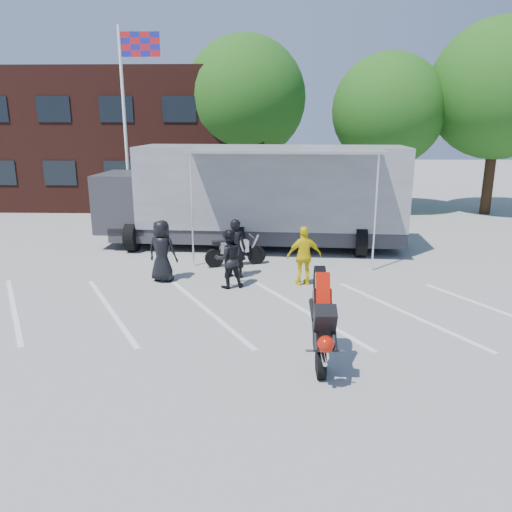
{
  "coord_description": "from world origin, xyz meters",
  "views": [
    {
      "loc": [
        -0.69,
        -10.35,
        4.49
      ],
      "look_at": [
        -1.02,
        1.35,
        1.3
      ],
      "focal_mm": 35.0,
      "sensor_mm": 36.0,
      "label": 1
    }
  ],
  "objects_px": {
    "tree_right": "(499,90)",
    "spectator_leather_c": "(229,259)",
    "flagpole": "(130,106)",
    "stunt_bike_rider": "(317,359)",
    "spectator_hivis": "(304,256)",
    "parked_motorcycle": "(236,266)",
    "spectator_leather_a": "(162,251)",
    "spectator_leather_b": "(235,248)",
    "transporter_truck": "(257,246)",
    "tree_mid": "(388,111)",
    "tree_left": "(245,98)"
  },
  "relations": [
    {
      "from": "tree_right",
      "to": "spectator_leather_c",
      "type": "bearing_deg",
      "value": -135.28
    },
    {
      "from": "flagpole",
      "to": "stunt_bike_rider",
      "type": "height_order",
      "value": "flagpole"
    },
    {
      "from": "spectator_leather_c",
      "to": "spectator_hivis",
      "type": "bearing_deg",
      "value": 170.91
    },
    {
      "from": "parked_motorcycle",
      "to": "spectator_leather_c",
      "type": "relative_size",
      "value": 1.22
    },
    {
      "from": "spectator_leather_a",
      "to": "spectator_leather_b",
      "type": "height_order",
      "value": "spectator_leather_a"
    },
    {
      "from": "flagpole",
      "to": "transporter_truck",
      "type": "relative_size",
      "value": 0.7
    },
    {
      "from": "stunt_bike_rider",
      "to": "spectator_leather_c",
      "type": "height_order",
      "value": "spectator_leather_c"
    },
    {
      "from": "tree_mid",
      "to": "spectator_leather_a",
      "type": "xyz_separation_m",
      "value": [
        -8.76,
        -11.68,
        -4.05
      ]
    },
    {
      "from": "stunt_bike_rider",
      "to": "spectator_leather_b",
      "type": "bearing_deg",
      "value": 110.45
    },
    {
      "from": "tree_mid",
      "to": "flagpole",
      "type": "bearing_deg",
      "value": -156.03
    },
    {
      "from": "tree_left",
      "to": "tree_mid",
      "type": "xyz_separation_m",
      "value": [
        7.0,
        -1.0,
        -0.62
      ]
    },
    {
      "from": "tree_left",
      "to": "tree_right",
      "type": "xyz_separation_m",
      "value": [
        12.0,
        -1.5,
        0.31
      ]
    },
    {
      "from": "spectator_leather_b",
      "to": "spectator_leather_c",
      "type": "height_order",
      "value": "spectator_leather_b"
    },
    {
      "from": "tree_left",
      "to": "tree_mid",
      "type": "bearing_deg",
      "value": -8.13
    },
    {
      "from": "stunt_bike_rider",
      "to": "tree_left",
      "type": "bearing_deg",
      "value": 97.33
    },
    {
      "from": "tree_mid",
      "to": "tree_right",
      "type": "distance_m",
      "value": 5.11
    },
    {
      "from": "flagpole",
      "to": "transporter_truck",
      "type": "xyz_separation_m",
      "value": [
        5.09,
        -2.49,
        -5.05
      ]
    },
    {
      "from": "tree_mid",
      "to": "spectator_hivis",
      "type": "bearing_deg",
      "value": -111.66
    },
    {
      "from": "stunt_bike_rider",
      "to": "spectator_leather_a",
      "type": "distance_m",
      "value": 6.32
    },
    {
      "from": "spectator_leather_a",
      "to": "spectator_hivis",
      "type": "distance_m",
      "value": 4.04
    },
    {
      "from": "transporter_truck",
      "to": "parked_motorcycle",
      "type": "bearing_deg",
      "value": -100.19
    },
    {
      "from": "tree_mid",
      "to": "tree_right",
      "type": "height_order",
      "value": "tree_right"
    },
    {
      "from": "tree_right",
      "to": "parked_motorcycle",
      "type": "distance_m",
      "value": 16.27
    },
    {
      "from": "tree_mid",
      "to": "spectator_leather_b",
      "type": "bearing_deg",
      "value": -120.72
    },
    {
      "from": "transporter_truck",
      "to": "spectator_hivis",
      "type": "height_order",
      "value": "transporter_truck"
    },
    {
      "from": "parked_motorcycle",
      "to": "spectator_leather_b",
      "type": "height_order",
      "value": "spectator_leather_b"
    },
    {
      "from": "spectator_leather_a",
      "to": "stunt_bike_rider",
      "type": "bearing_deg",
      "value": 146.17
    },
    {
      "from": "stunt_bike_rider",
      "to": "parked_motorcycle",
      "type": "bearing_deg",
      "value": 107.54
    },
    {
      "from": "transporter_truck",
      "to": "spectator_leather_c",
      "type": "height_order",
      "value": "transporter_truck"
    },
    {
      "from": "flagpole",
      "to": "spectator_hivis",
      "type": "xyz_separation_m",
      "value": [
        6.51,
        -6.91,
        -4.21
      ]
    },
    {
      "from": "transporter_truck",
      "to": "parked_motorcycle",
      "type": "relative_size",
      "value": 5.66
    },
    {
      "from": "transporter_truck",
      "to": "tree_left",
      "type": "bearing_deg",
      "value": 99.18
    },
    {
      "from": "parked_motorcycle",
      "to": "spectator_leather_a",
      "type": "height_order",
      "value": "spectator_leather_a"
    },
    {
      "from": "flagpole",
      "to": "spectator_leather_a",
      "type": "xyz_separation_m",
      "value": [
        2.48,
        -6.68,
        -4.16
      ]
    },
    {
      "from": "transporter_truck",
      "to": "spectator_hivis",
      "type": "bearing_deg",
      "value": -68.71
    },
    {
      "from": "flagpole",
      "to": "spectator_hivis",
      "type": "bearing_deg",
      "value": -46.71
    },
    {
      "from": "flagpole",
      "to": "stunt_bike_rider",
      "type": "distance_m",
      "value": 14.13
    },
    {
      "from": "tree_right",
      "to": "stunt_bike_rider",
      "type": "height_order",
      "value": "tree_right"
    },
    {
      "from": "spectator_hivis",
      "to": "tree_mid",
      "type": "bearing_deg",
      "value": -123.95
    },
    {
      "from": "tree_left",
      "to": "parked_motorcycle",
      "type": "xyz_separation_m",
      "value": [
        0.22,
        -11.07,
        -5.57
      ]
    },
    {
      "from": "tree_mid",
      "to": "spectator_leather_b",
      "type": "distance_m",
      "value": 13.72
    },
    {
      "from": "flagpole",
      "to": "stunt_bike_rider",
      "type": "xyz_separation_m",
      "value": [
        6.5,
        -11.48,
        -5.05
      ]
    },
    {
      "from": "flagpole",
      "to": "tree_mid",
      "type": "height_order",
      "value": "flagpole"
    },
    {
      "from": "flagpole",
      "to": "parked_motorcycle",
      "type": "distance_m",
      "value": 8.43
    },
    {
      "from": "parked_motorcycle",
      "to": "spectator_hivis",
      "type": "distance_m",
      "value": 2.88
    },
    {
      "from": "tree_mid",
      "to": "transporter_truck",
      "type": "relative_size",
      "value": 0.67
    },
    {
      "from": "tree_right",
      "to": "spectator_leather_b",
      "type": "xyz_separation_m",
      "value": [
        -11.69,
        -10.76,
        -5.0
      ]
    },
    {
      "from": "parked_motorcycle",
      "to": "spectator_leather_c",
      "type": "height_order",
      "value": "spectator_leather_c"
    },
    {
      "from": "spectator_hivis",
      "to": "spectator_leather_a",
      "type": "bearing_deg",
      "value": -15.69
    },
    {
      "from": "tree_left",
      "to": "stunt_bike_rider",
      "type": "height_order",
      "value": "tree_left"
    }
  ]
}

